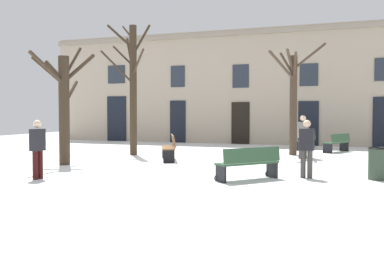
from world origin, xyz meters
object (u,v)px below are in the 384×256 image
object	(u,v)px
tree_near_facade	(293,98)
person_by_shop_door	(38,147)
bench_by_litter_bin	(170,147)
tree_left_of_center	(133,83)
bench_back_to_back_left	(249,163)
litter_bin	(377,163)
bench_back_to_back_right	(337,143)
person_strolling	(303,135)
bench_far_corner	(307,140)
person_crossing_plaza	(307,146)
tree_foreground	(64,103)

from	to	relation	value
tree_near_facade	person_by_shop_door	xyz separation A→B (m)	(-5.76, -8.73, -1.50)
person_by_shop_door	bench_by_litter_bin	bearing A→B (deg)	-12.36
tree_left_of_center	bench_back_to_back_left	world-z (taller)	tree_left_of_center
person_by_shop_door	litter_bin	bearing A→B (deg)	-66.29
litter_bin	bench_back_to_back_right	distance (m)	7.92
tree_left_of_center	bench_by_litter_bin	xyz separation A→B (m)	(2.23, -1.39, -2.48)
litter_bin	tree_left_of_center	bearing A→B (deg)	157.50
bench_by_litter_bin	person_strolling	bearing A→B (deg)	90.71
bench_far_corner	bench_back_to_back_right	size ratio (longest dim) A/B	1.06
tree_left_of_center	person_crossing_plaza	size ratio (longest dim) A/B	3.52
bench_back_to_back_left	person_crossing_plaza	world-z (taller)	person_crossing_plaza
tree_foreground	bench_far_corner	distance (m)	11.57
tree_foreground	person_strolling	size ratio (longest dim) A/B	2.44
bench_far_corner	bench_back_to_back_right	world-z (taller)	bench_far_corner
bench_back_to_back_left	person_by_shop_door	xyz separation A→B (m)	(-5.35, -1.69, 0.42)
tree_foreground	bench_by_litter_bin	xyz separation A→B (m)	(2.91, 2.35, -1.61)
person_crossing_plaza	bench_back_to_back_left	bearing A→B (deg)	-145.24
bench_by_litter_bin	bench_back_to_back_right	distance (m)	8.00
litter_bin	person_crossing_plaza	xyz separation A→B (m)	(-1.79, -0.33, 0.43)
bench_by_litter_bin	person_crossing_plaza	distance (m)	5.78
tree_left_of_center	person_strolling	distance (m)	7.18
bench_back_to_back_right	person_crossing_plaza	distance (m)	8.22
person_strolling	tree_near_facade	bearing A→B (deg)	-90.53
bench_by_litter_bin	bench_back_to_back_left	bearing A→B (deg)	21.60
bench_far_corner	litter_bin	bearing A→B (deg)	30.32
tree_foreground	bench_by_litter_bin	world-z (taller)	tree_foreground
bench_back_to_back_right	person_by_shop_door	bearing A→B (deg)	-7.75
bench_back_to_back_right	tree_near_facade	bearing A→B (deg)	-14.17
person_crossing_plaza	bench_far_corner	bearing A→B (deg)	98.11
bench_by_litter_bin	person_crossing_plaza	world-z (taller)	person_crossing_plaza
bench_far_corner	tree_foreground	bearing A→B (deg)	-25.15
tree_foreground	person_by_shop_door	distance (m)	3.38
bench_back_to_back_right	tree_left_of_center	bearing A→B (deg)	-35.92
person_crossing_plaza	person_by_shop_door	distance (m)	7.22
bench_far_corner	bench_back_to_back_right	xyz separation A→B (m)	(1.40, -0.96, -0.02)
tree_left_of_center	person_by_shop_door	bearing A→B (deg)	-85.13
tree_near_facade	person_by_shop_door	distance (m)	10.56
bench_far_corner	bench_back_to_back_right	bearing A→B (deg)	70.20
tree_foreground	tree_left_of_center	bearing A→B (deg)	79.63
person_strolling	bench_back_to_back_right	bearing A→B (deg)	-132.15
tree_left_of_center	bench_by_litter_bin	distance (m)	3.62
tree_near_facade	bench_back_to_back_right	distance (m)	3.27
bench_back_to_back_right	person_strolling	distance (m)	3.56
litter_bin	bench_back_to_back_left	distance (m)	3.41
tree_foreground	bench_far_corner	xyz separation A→B (m)	(7.35, 8.78, -1.65)
bench_back_to_back_left	person_strolling	distance (m)	5.81
bench_back_to_back_left	person_crossing_plaza	size ratio (longest dim) A/B	1.05
bench_by_litter_bin	person_crossing_plaza	size ratio (longest dim) A/B	1.14
person_crossing_plaza	person_strolling	distance (m)	4.90
bench_by_litter_bin	bench_back_to_back_right	world-z (taller)	bench_by_litter_bin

